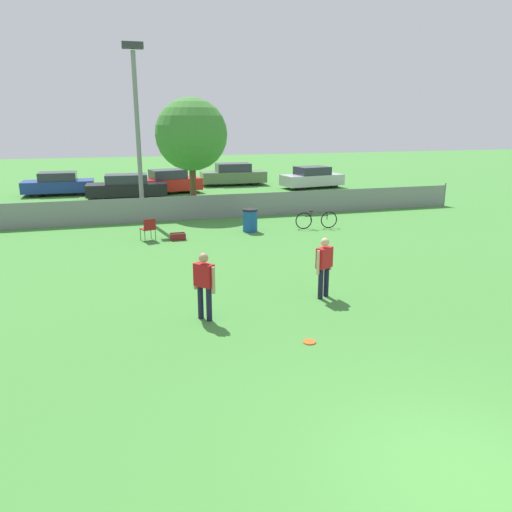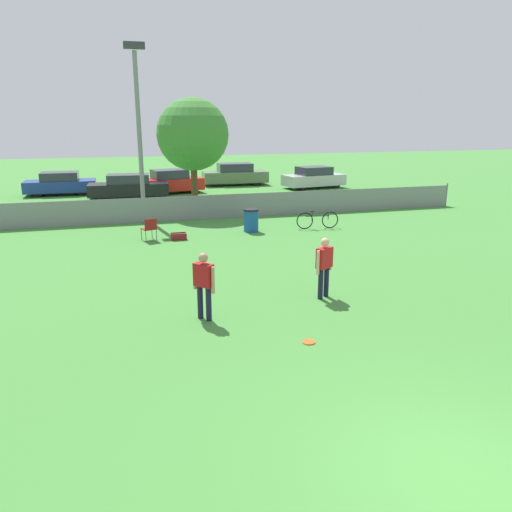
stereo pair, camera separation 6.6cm
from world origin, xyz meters
TOP-DOWN VIEW (x-y plane):
  - ground_plane at (0.00, 0.00)m, footprint 120.00×120.00m
  - fence_backline at (0.00, 18.00)m, footprint 26.07×0.07m
  - light_pole at (-2.69, 18.91)m, footprint 0.90×0.36m
  - tree_near_pole at (-0.10, 20.10)m, footprint 3.48×3.48m
  - player_thrower_red at (-2.18, 6.09)m, footprint 0.46×0.50m
  - player_defender_red at (1.02, 6.68)m, footprint 0.54×0.42m
  - frisbee_disc at (-0.35, 4.26)m, footprint 0.27×0.27m
  - folding_chair_sideline at (-2.78, 14.32)m, footprint 0.60×0.61m
  - bicycle_sideline at (4.18, 14.56)m, footprint 1.80×0.44m
  - trash_bin at (1.35, 14.80)m, footprint 0.63×0.63m
  - gear_bag_sideline at (-1.71, 14.17)m, footprint 0.57×0.32m
  - parked_car_blue at (-7.05, 28.06)m, footprint 4.14×1.86m
  - parked_car_dark at (-3.11, 25.39)m, footprint 4.60×1.90m
  - parked_car_red at (-0.55, 26.86)m, footprint 4.25×2.48m
  - parked_car_olive at (4.30, 29.66)m, footprint 4.54×1.94m
  - parked_car_silver at (9.00, 26.66)m, footprint 4.30×2.31m

SIDE VIEW (x-z plane):
  - ground_plane at x=0.00m, z-range 0.00..0.00m
  - frisbee_disc at x=-0.35m, z-range 0.00..0.03m
  - gear_bag_sideline at x=-1.71m, z-range -0.01..0.27m
  - bicycle_sideline at x=4.18m, z-range -0.01..0.75m
  - trash_bin at x=1.35m, z-range 0.00..0.94m
  - folding_chair_sideline at x=-2.78m, z-range 0.07..0.93m
  - fence_backline at x=0.00m, z-range -0.05..1.16m
  - parked_car_blue at x=-7.05m, z-range -0.02..1.36m
  - parked_car_dark at x=-3.11m, z-range -0.02..1.38m
  - parked_car_silver at x=9.00m, z-range -0.03..1.40m
  - parked_car_red at x=-0.55m, z-range -0.03..1.44m
  - parked_car_olive at x=4.30m, z-range -0.03..1.49m
  - player_thrower_red at x=-2.18m, z-range 0.13..1.71m
  - player_defender_red at x=1.02m, z-range 0.13..1.71m
  - tree_near_pole at x=-0.10m, z-range 1.00..6.49m
  - light_pole at x=-2.69m, z-range 0.74..8.39m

